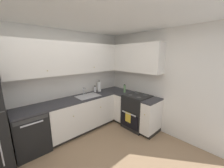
{
  "coord_description": "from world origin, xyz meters",
  "views": [
    {
      "loc": [
        -1.09,
        -1.49,
        1.93
      ],
      "look_at": [
        1.0,
        0.79,
        1.25
      ],
      "focal_mm": 20.66,
      "sensor_mm": 36.0,
      "label": 1
    }
  ],
  "objects_px": {
    "dishwasher": "(31,132)",
    "oil_bottle": "(125,89)",
    "soap_bottle": "(95,89)",
    "oven_range": "(137,111)"
  },
  "relations": [
    {
      "from": "soap_bottle",
      "to": "oil_bottle",
      "type": "height_order",
      "value": "oil_bottle"
    },
    {
      "from": "oven_range",
      "to": "oil_bottle",
      "type": "relative_size",
      "value": 4.41
    },
    {
      "from": "dishwasher",
      "to": "oven_range",
      "type": "xyz_separation_m",
      "value": [
        2.34,
        -0.88,
        0.02
      ]
    },
    {
      "from": "oven_range",
      "to": "soap_bottle",
      "type": "height_order",
      "value": "soap_bottle"
    },
    {
      "from": "oven_range",
      "to": "oil_bottle",
      "type": "bearing_deg",
      "value": 92.33
    },
    {
      "from": "dishwasher",
      "to": "soap_bottle",
      "type": "height_order",
      "value": "soap_bottle"
    },
    {
      "from": "dishwasher",
      "to": "soap_bottle",
      "type": "bearing_deg",
      "value": 5.98
    },
    {
      "from": "oil_bottle",
      "to": "dishwasher",
      "type": "bearing_deg",
      "value": 169.48
    },
    {
      "from": "soap_bottle",
      "to": "oil_bottle",
      "type": "xyz_separation_m",
      "value": [
        0.6,
        -0.61,
        0.03
      ]
    },
    {
      "from": "dishwasher",
      "to": "oil_bottle",
      "type": "height_order",
      "value": "oil_bottle"
    },
    {
      "from": "dishwasher",
      "to": "oven_range",
      "type": "distance_m",
      "value": 2.5
    },
    {
      "from": "soap_bottle",
      "to": "oil_bottle",
      "type": "relative_size",
      "value": 0.79
    },
    {
      "from": "dishwasher",
      "to": "oil_bottle",
      "type": "distance_m",
      "value": 2.43
    },
    {
      "from": "dishwasher",
      "to": "oven_range",
      "type": "height_order",
      "value": "oven_range"
    },
    {
      "from": "oven_range",
      "to": "soap_bottle",
      "type": "relative_size",
      "value": 5.58
    }
  ]
}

